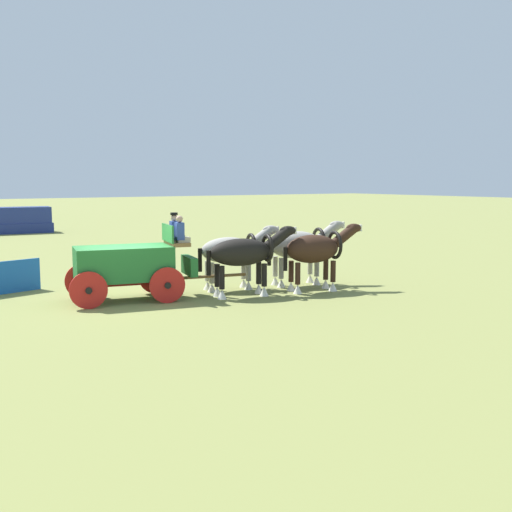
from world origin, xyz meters
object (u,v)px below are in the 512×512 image
(draft_horse_rear_off, at_px, (245,254))
(draft_horse_lead_near, at_px, (299,246))
(show_wagon, at_px, (129,264))
(draft_horse_lead_off, at_px, (316,250))
(parked_vehicle_d, at_px, (14,221))
(draft_horse_rear_near, at_px, (232,252))

(draft_horse_rear_off, distance_m, draft_horse_lead_near, 2.89)
(show_wagon, height_order, draft_horse_lead_off, show_wagon)
(draft_horse_lead_near, relative_size, parked_vehicle_d, 0.58)
(draft_horse_rear_off, xyz_separation_m, draft_horse_lead_off, (2.53, -0.54, 0.01))
(draft_horse_lead_off, height_order, parked_vehicle_d, draft_horse_lead_off)
(draft_horse_rear_off, bearing_deg, show_wagon, 157.84)
(show_wagon, bearing_deg, draft_horse_rear_near, -2.02)
(draft_horse_lead_near, bearing_deg, show_wagon, 173.86)
(draft_horse_rear_near, distance_m, draft_horse_lead_near, 2.59)
(draft_horse_rear_off, xyz_separation_m, draft_horse_lead_near, (2.80, 0.73, 0.02))
(draft_horse_lead_near, distance_m, draft_horse_lead_off, 1.30)
(draft_horse_rear_near, height_order, draft_horse_rear_off, draft_horse_rear_off)
(draft_horse_lead_off, bearing_deg, draft_horse_rear_near, 141.24)
(draft_horse_rear_near, bearing_deg, show_wagon, 177.98)
(draft_horse_rear_off, relative_size, parked_vehicle_d, 0.59)
(show_wagon, height_order, draft_horse_lead_near, show_wagon)
(draft_horse_rear_near, bearing_deg, draft_horse_lead_near, -12.08)
(show_wagon, bearing_deg, parked_vehicle_d, 85.14)
(show_wagon, bearing_deg, draft_horse_rear_off, -22.16)
(draft_horse_rear_off, distance_m, parked_vehicle_d, 29.07)
(show_wagon, relative_size, draft_horse_lead_off, 2.01)
(draft_horse_lead_near, bearing_deg, draft_horse_lead_off, -101.96)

